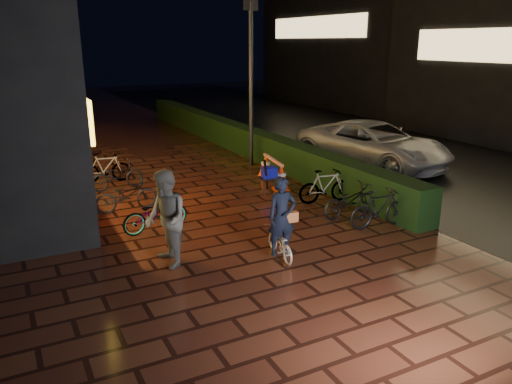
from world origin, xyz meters
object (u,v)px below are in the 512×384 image
cyclist (281,229)px  traffic_barrier (273,171)px  cart_assembly (269,174)px  van (373,144)px  bystander_person (166,219)px

cyclist → traffic_barrier: 5.52m
cyclist → cart_assembly: 4.63m
van → traffic_barrier: van is taller
cart_assembly → bystander_person: bearing=-140.0°
cyclist → cart_assembly: (2.02, 4.17, -0.10)m
bystander_person → cyclist: (2.09, -0.72, -0.32)m
cyclist → van: bearing=38.0°
van → cyclist: bearing=-155.8°
van → cart_assembly: (-4.68, -1.06, -0.24)m
traffic_barrier → van: bearing=4.8°
bystander_person → traffic_barrier: size_ratio=1.00×
traffic_barrier → cart_assembly: bearing=-126.9°
traffic_barrier → cart_assembly: (-0.54, -0.72, 0.14)m
bystander_person → cart_assembly: 5.38m
van → cart_assembly: van is taller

